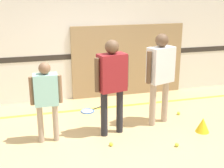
{
  "coord_description": "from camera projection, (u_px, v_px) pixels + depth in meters",
  "views": [
    {
      "loc": [
        -1.28,
        -4.79,
        2.55
      ],
      "look_at": [
        0.07,
        0.18,
        0.94
      ],
      "focal_mm": 50.0,
      "sensor_mm": 36.0,
      "label": 1
    }
  ],
  "objects": [
    {
      "name": "ground_plane",
      "position": [
        111.0,
        138.0,
        5.49
      ],
      "size": [
        16.0,
        16.0,
        0.0
      ],
      "primitive_type": "plane",
      "color": "tan"
    },
    {
      "name": "wall_back",
      "position": [
        85.0,
        31.0,
        7.07
      ],
      "size": [
        16.0,
        0.07,
        3.2
      ],
      "color": "silver",
      "rests_on": "ground_plane"
    },
    {
      "name": "wall_panel",
      "position": [
        128.0,
        61.0,
        7.49
      ],
      "size": [
        2.74,
        0.05,
        1.71
      ],
      "color": "#9E7F56",
      "rests_on": "ground_plane"
    },
    {
      "name": "floor_stripe",
      "position": [
        94.0,
        109.0,
        6.82
      ],
      "size": [
        14.4,
        0.1,
        0.01
      ],
      "color": "yellow",
      "rests_on": "ground_plane"
    },
    {
      "name": "person_instructor",
      "position": [
        112.0,
        78.0,
        5.36
      ],
      "size": [
        0.64,
        0.36,
        1.71
      ],
      "rotation": [
        0.0,
        0.0,
        0.21
      ],
      "color": "#232328",
      "rests_on": "ground_plane"
    },
    {
      "name": "person_student_left",
      "position": [
        46.0,
        94.0,
        5.14
      ],
      "size": [
        0.53,
        0.23,
        1.4
      ],
      "rotation": [
        0.0,
        0.0,
        -0.03
      ],
      "color": "tan",
      "rests_on": "ground_plane"
    },
    {
      "name": "person_student_right",
      "position": [
        161.0,
        70.0,
        5.79
      ],
      "size": [
        0.63,
        0.42,
        1.75
      ],
      "rotation": [
        0.0,
        0.0,
        -2.8
      ],
      "color": "tan",
      "rests_on": "ground_plane"
    },
    {
      "name": "racket_spare_on_floor",
      "position": [
        88.0,
        111.0,
        6.68
      ],
      "size": [
        0.54,
        0.39,
        0.03
      ],
      "rotation": [
        0.0,
        0.0,
        0.46
      ],
      "color": "blue",
      "rests_on": "ground_plane"
    },
    {
      "name": "tennis_ball_near_instructor",
      "position": [
        111.0,
        144.0,
        5.22
      ],
      "size": [
        0.07,
        0.07,
        0.07
      ],
      "primitive_type": "sphere",
      "color": "#CCE038",
      "rests_on": "ground_plane"
    },
    {
      "name": "tennis_ball_by_spare_racket",
      "position": [
        102.0,
        111.0,
        6.6
      ],
      "size": [
        0.07,
        0.07,
        0.07
      ],
      "primitive_type": "sphere",
      "color": "#CCE038",
      "rests_on": "ground_plane"
    },
    {
      "name": "tennis_ball_stray_left",
      "position": [
        179.0,
        113.0,
        6.5
      ],
      "size": [
        0.07,
        0.07,
        0.07
      ],
      "primitive_type": "sphere",
      "color": "#CCE038",
      "rests_on": "ground_plane"
    },
    {
      "name": "tennis_ball_stray_right",
      "position": [
        177.0,
        145.0,
        5.2
      ],
      "size": [
        0.07,
        0.07,
        0.07
      ],
      "primitive_type": "sphere",
      "color": "#CCE038",
      "rests_on": "ground_plane"
    },
    {
      "name": "training_cone",
      "position": [
        203.0,
        125.0,
        5.7
      ],
      "size": [
        0.25,
        0.25,
        0.27
      ],
      "color": "yellow",
      "rests_on": "ground_plane"
    }
  ]
}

